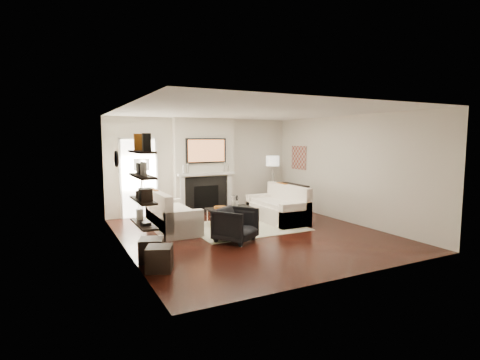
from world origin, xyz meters
name	(u,v)px	position (x,y,z in m)	size (l,w,h in m)	color
room_envelope	(252,174)	(0.00, 0.00, 1.35)	(6.00, 6.00, 6.00)	black
chimney_breast	(204,165)	(0.00, 2.88, 1.35)	(1.80, 0.25, 2.70)	silver
fireplace_surround	(206,195)	(0.00, 2.74, 0.52)	(1.30, 0.02, 1.04)	black
firebox	(206,197)	(0.00, 2.73, 0.45)	(0.75, 0.02, 0.65)	black
mantel_pilaster_l	(183,195)	(-0.72, 2.71, 0.55)	(0.12, 0.08, 1.10)	white
mantel_pilaster_r	(229,192)	(0.72, 2.71, 0.55)	(0.12, 0.08, 1.10)	white
mantel_shelf	(207,174)	(0.00, 2.69, 1.12)	(1.70, 0.18, 0.07)	white
tv_body	(206,151)	(0.00, 2.71, 1.78)	(1.20, 0.06, 0.70)	black
tv_screen	(207,151)	(0.00, 2.68, 1.78)	(1.10, 0.01, 0.62)	#BF723F
candlestick_l_tall	(188,168)	(-0.55, 2.70, 1.30)	(0.04, 0.04, 0.30)	silver
candlestick_l_short	(184,169)	(-0.68, 2.70, 1.27)	(0.04, 0.04, 0.24)	silver
candlestick_r_tall	(224,167)	(0.55, 2.70, 1.30)	(0.04, 0.04, 0.30)	silver
candlestick_r_short	(228,168)	(0.68, 2.70, 1.27)	(0.04, 0.04, 0.24)	silver
hallway_panel	(139,179)	(-1.85, 2.98, 1.05)	(0.90, 0.02, 2.10)	white
door_trim_l	(120,179)	(-2.33, 2.96, 1.05)	(0.06, 0.06, 2.16)	white
door_trim_r	(157,178)	(-1.37, 2.96, 1.05)	(0.06, 0.06, 2.16)	white
door_trim_top	(138,138)	(-1.85, 2.96, 2.13)	(1.02, 0.06, 0.06)	white
rug	(246,227)	(0.15, 0.59, 0.01)	(2.60, 2.00, 0.01)	beige
loveseat_left_base	(173,221)	(-1.49, 1.10, 0.21)	(0.85, 1.80, 0.42)	white
loveseat_left_back	(158,209)	(-1.83, 1.10, 0.53)	(0.18, 1.80, 0.80)	white
loveseat_left_arm_n	(184,225)	(-1.49, 0.29, 0.30)	(0.85, 0.18, 0.60)	white
loveseat_left_arm_s	(163,212)	(-1.49, 1.91, 0.30)	(0.85, 0.18, 0.60)	white
loveseat_left_cushion	(175,210)	(-1.44, 1.10, 0.47)	(0.63, 1.44, 0.10)	white
pillow_left_orange	(155,198)	(-1.83, 1.40, 0.73)	(0.10, 0.42, 0.42)	#9A5112
pillow_left_charcoal	(162,203)	(-1.83, 0.80, 0.72)	(0.10, 0.40, 0.40)	black
loveseat_right_base	(277,213)	(1.18, 0.82, 0.21)	(0.85, 1.80, 0.42)	white
loveseat_right_back	(288,200)	(1.52, 0.82, 0.53)	(0.18, 1.80, 0.80)	white
loveseat_right_arm_n	(296,215)	(1.18, 0.01, 0.30)	(0.85, 0.18, 0.60)	white
loveseat_right_arm_s	(261,205)	(1.18, 1.63, 0.30)	(0.85, 0.18, 0.60)	white
loveseat_right_cushion	(276,203)	(1.13, 0.82, 0.47)	(0.63, 1.44, 0.10)	white
pillow_right_orange	(282,191)	(1.52, 1.12, 0.73)	(0.10, 0.42, 0.42)	#9A5112
pillow_right_charcoal	(295,194)	(1.52, 0.52, 0.72)	(0.10, 0.40, 0.40)	black
coffee_table	(229,208)	(-0.05, 1.08, 0.40)	(1.10, 0.55, 0.04)	black
coffee_leg_nw	(214,220)	(-0.55, 0.86, 0.19)	(0.02, 0.02, 0.38)	silver
coffee_leg_ne	(251,216)	(0.45, 0.86, 0.19)	(0.02, 0.02, 0.38)	silver
coffee_leg_sw	(207,217)	(-0.55, 1.30, 0.19)	(0.02, 0.02, 0.38)	silver
coffee_leg_se	(243,213)	(0.45, 1.30, 0.19)	(0.02, 0.02, 0.38)	silver
hurricane_glass	(235,201)	(0.10, 1.08, 0.56)	(0.18, 0.18, 0.31)	white
hurricane_candle	(235,204)	(0.10, 1.08, 0.50)	(0.11, 0.11, 0.17)	white
copper_bowl	(220,207)	(-0.30, 1.08, 0.45)	(0.30, 0.30, 0.05)	#C96B21
armchair	(236,223)	(-0.61, -0.40, 0.38)	(0.74, 0.69, 0.76)	black
lamp_left_post	(143,197)	(-1.85, 2.59, 0.60)	(0.02, 0.02, 1.20)	silver
lamp_left_shade	(142,165)	(-1.85, 2.59, 1.45)	(0.40, 0.40, 0.30)	white
lamp_left_leg_a	(147,197)	(-1.74, 2.59, 0.60)	(0.02, 0.02, 1.25)	silver
lamp_left_leg_b	(140,197)	(-1.91, 2.68, 0.60)	(0.02, 0.02, 1.25)	silver
lamp_left_leg_c	(141,198)	(-1.91, 2.49, 0.60)	(0.02, 0.02, 1.25)	silver
lamp_right_post	(272,189)	(2.05, 2.45, 0.60)	(0.02, 0.02, 1.20)	silver
lamp_right_shade	(273,161)	(2.05, 2.45, 1.45)	(0.40, 0.40, 0.30)	white
lamp_right_leg_a	(275,188)	(2.16, 2.45, 0.60)	(0.02, 0.02, 1.25)	silver
lamp_right_leg_b	(269,188)	(2.00, 2.54, 0.60)	(0.02, 0.02, 1.25)	silver
lamp_right_leg_c	(272,189)	(1.99, 2.35, 0.60)	(0.02, 0.02, 1.25)	silver
console_top	(293,185)	(2.57, 2.11, 0.73)	(0.35, 1.20, 0.04)	black
console_leg_n	(304,200)	(2.57, 1.56, 0.35)	(0.30, 0.04, 0.71)	black
console_leg_s	(283,195)	(2.57, 2.66, 0.35)	(0.30, 0.04, 0.71)	black
wall_art	(299,158)	(2.73, 2.05, 1.55)	(0.03, 0.70, 0.70)	#9D604E
shelf_bottom	(144,224)	(-2.62, -1.00, 0.70)	(0.25, 1.00, 0.04)	black
shelf_lower	(143,200)	(-2.62, -1.00, 1.10)	(0.25, 1.00, 0.04)	black
shelf_upper	(142,176)	(-2.62, -1.00, 1.50)	(0.25, 1.00, 0.04)	black
shelf_top	(142,152)	(-2.62, -1.00, 1.90)	(0.25, 1.00, 0.04)	black
decor_magfile_a	(147,142)	(-2.62, -1.37, 2.06)	(0.12, 0.10, 0.28)	black
decor_magfile_b	(138,142)	(-2.62, -0.74, 2.06)	(0.12, 0.10, 0.28)	#9A5112
decor_frame_a	(143,169)	(-2.62, -1.11, 1.63)	(0.04, 0.30, 0.22)	white
decor_frame_b	(138,168)	(-2.62, -0.72, 1.61)	(0.04, 0.22, 0.18)	black
decor_wine_rack	(145,195)	(-2.62, -1.19, 1.22)	(0.18, 0.25, 0.20)	black
decor_box_small	(141,194)	(-2.62, -0.85, 1.18)	(0.15, 0.12, 0.12)	black
decor_books	(146,223)	(-2.62, -1.16, 0.74)	(0.14, 0.20, 0.05)	black
decor_box_tall	(140,214)	(-2.62, -0.71, 0.81)	(0.10, 0.10, 0.18)	white
clock_rim	(116,159)	(-2.73, 0.90, 1.70)	(0.34, 0.34, 0.04)	black
clock_face	(118,159)	(-2.71, 0.90, 1.70)	(0.29, 0.29, 0.01)	white
ottoman_near	(152,250)	(-2.47, -0.88, 0.20)	(0.40, 0.40, 0.40)	black
ottoman_far	(160,258)	(-2.47, -1.40, 0.20)	(0.40, 0.40, 0.40)	black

